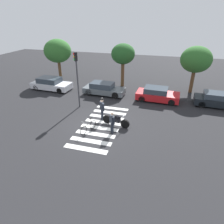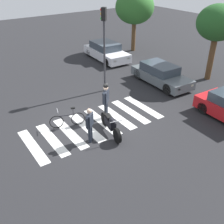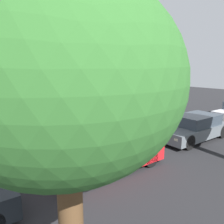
{
  "view_description": "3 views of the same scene",
  "coord_description": "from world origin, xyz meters",
  "px_view_note": "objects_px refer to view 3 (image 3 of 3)",
  "views": [
    {
      "loc": [
        4.4,
        -12.46,
        7.67
      ],
      "look_at": [
        0.59,
        0.93,
        0.75
      ],
      "focal_mm": 31.63,
      "sensor_mm": 36.0,
      "label": 1
    },
    {
      "loc": [
        9.6,
        -5.63,
        7.03
      ],
      "look_at": [
        0.61,
        0.64,
        0.78
      ],
      "focal_mm": 42.49,
      "sensor_mm": 36.0,
      "label": 2
    },
    {
      "loc": [
        8.37,
        12.07,
        3.73
      ],
      "look_at": [
        0.03,
        1.59,
        0.95
      ],
      "focal_mm": 34.75,
      "sensor_mm": 36.0,
      "label": 3
    }
  ],
  "objects_px": {
    "traffic_light_pole": "(158,75)",
    "leaning_bicycle": "(96,113)",
    "officer_by_motorcycle": "(78,108)",
    "car_red_convertible": "(109,152)",
    "car_grey_coupe": "(194,128)",
    "police_motorcycle": "(86,118)",
    "officer_on_foot": "(108,107)"
  },
  "relations": [
    {
      "from": "police_motorcycle",
      "to": "officer_by_motorcycle",
      "type": "height_order",
      "value": "officer_by_motorcycle"
    },
    {
      "from": "car_red_convertible",
      "to": "traffic_light_pole",
      "type": "height_order",
      "value": "traffic_light_pole"
    },
    {
      "from": "police_motorcycle",
      "to": "car_grey_coupe",
      "type": "xyz_separation_m",
      "value": [
        -2.91,
        5.98,
        0.15
      ]
    },
    {
      "from": "police_motorcycle",
      "to": "car_red_convertible",
      "type": "height_order",
      "value": "car_red_convertible"
    },
    {
      "from": "police_motorcycle",
      "to": "car_grey_coupe",
      "type": "distance_m",
      "value": 6.65
    },
    {
      "from": "police_motorcycle",
      "to": "traffic_light_pole",
      "type": "bearing_deg",
      "value": 149.79
    },
    {
      "from": "officer_on_foot",
      "to": "traffic_light_pole",
      "type": "bearing_deg",
      "value": 147.72
    },
    {
      "from": "police_motorcycle",
      "to": "car_red_convertible",
      "type": "distance_m",
      "value": 6.41
    },
    {
      "from": "leaning_bicycle",
      "to": "car_grey_coupe",
      "type": "height_order",
      "value": "car_grey_coupe"
    },
    {
      "from": "leaning_bicycle",
      "to": "officer_on_foot",
      "type": "xyz_separation_m",
      "value": [
        0.39,
        1.99,
        0.75
      ]
    },
    {
      "from": "officer_on_foot",
      "to": "car_red_convertible",
      "type": "xyz_separation_m",
      "value": [
        3.93,
        5.23,
        -0.49
      ]
    },
    {
      "from": "police_motorcycle",
      "to": "traffic_light_pole",
      "type": "distance_m",
      "value": 5.49
    },
    {
      "from": "officer_by_motorcycle",
      "to": "car_grey_coupe",
      "type": "bearing_deg",
      "value": 112.49
    },
    {
      "from": "car_grey_coupe",
      "to": "traffic_light_pole",
      "type": "xyz_separation_m",
      "value": [
        -1.19,
        -3.59,
        2.61
      ]
    },
    {
      "from": "officer_on_foot",
      "to": "traffic_light_pole",
      "type": "height_order",
      "value": "traffic_light_pole"
    },
    {
      "from": "officer_on_foot",
      "to": "police_motorcycle",
      "type": "bearing_deg",
      "value": -25.39
    },
    {
      "from": "leaning_bicycle",
      "to": "officer_by_motorcycle",
      "type": "xyz_separation_m",
      "value": [
        1.7,
        0.27,
        0.57
      ]
    },
    {
      "from": "traffic_light_pole",
      "to": "leaning_bicycle",
      "type": "bearing_deg",
      "value": -57.24
    },
    {
      "from": "officer_on_foot",
      "to": "car_red_convertible",
      "type": "relative_size",
      "value": 0.46
    },
    {
      "from": "leaning_bicycle",
      "to": "officer_by_motorcycle",
      "type": "height_order",
      "value": "officer_by_motorcycle"
    },
    {
      "from": "leaning_bicycle",
      "to": "traffic_light_pole",
      "type": "xyz_separation_m",
      "value": [
        -2.42,
        3.76,
        2.86
      ]
    },
    {
      "from": "police_motorcycle",
      "to": "leaning_bicycle",
      "type": "bearing_deg",
      "value": -140.69
    },
    {
      "from": "car_grey_coupe",
      "to": "officer_on_foot",
      "type": "bearing_deg",
      "value": -73.18
    },
    {
      "from": "car_grey_coupe",
      "to": "traffic_light_pole",
      "type": "bearing_deg",
      "value": -108.27
    },
    {
      "from": "officer_by_motorcycle",
      "to": "car_red_convertible",
      "type": "relative_size",
      "value": 0.4
    },
    {
      "from": "leaning_bicycle",
      "to": "officer_on_foot",
      "type": "relative_size",
      "value": 0.86
    },
    {
      "from": "leaning_bicycle",
      "to": "car_red_convertible",
      "type": "xyz_separation_m",
      "value": [
        4.32,
        7.21,
        0.26
      ]
    },
    {
      "from": "traffic_light_pole",
      "to": "car_grey_coupe",
      "type": "bearing_deg",
      "value": 71.73
    },
    {
      "from": "police_motorcycle",
      "to": "officer_on_foot",
      "type": "height_order",
      "value": "officer_on_foot"
    },
    {
      "from": "officer_by_motorcycle",
      "to": "car_red_convertible",
      "type": "xyz_separation_m",
      "value": [
        2.62,
        6.94,
        -0.31
      ]
    },
    {
      "from": "officer_on_foot",
      "to": "officer_by_motorcycle",
      "type": "xyz_separation_m",
      "value": [
        1.31,
        -1.72,
        -0.18
      ]
    },
    {
      "from": "leaning_bicycle",
      "to": "car_grey_coupe",
      "type": "bearing_deg",
      "value": 99.53
    }
  ]
}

